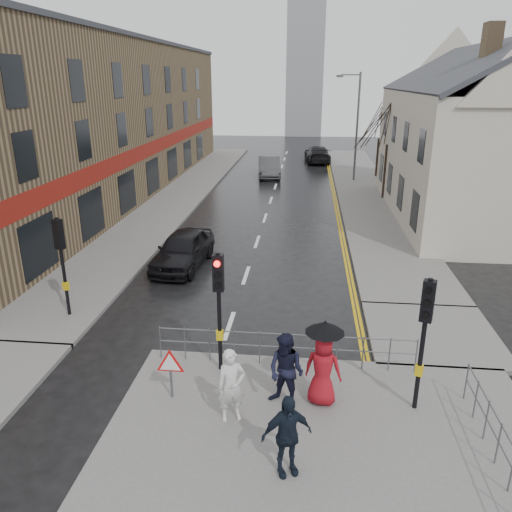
% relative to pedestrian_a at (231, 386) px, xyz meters
% --- Properties ---
extents(ground, '(120.00, 120.00, 0.00)m').
position_rel_pedestrian_a_xyz_m(ground, '(-0.83, 1.88, -1.04)').
color(ground, black).
rests_on(ground, ground).
extents(near_pavement, '(10.00, 9.00, 0.14)m').
position_rel_pedestrian_a_xyz_m(near_pavement, '(2.17, -1.62, -0.97)').
color(near_pavement, '#605E5B').
rests_on(near_pavement, ground).
extents(left_pavement, '(4.00, 44.00, 0.14)m').
position_rel_pedestrian_a_xyz_m(left_pavement, '(-7.33, 24.88, -0.97)').
color(left_pavement, '#605E5B').
rests_on(left_pavement, ground).
extents(right_pavement, '(4.00, 40.00, 0.14)m').
position_rel_pedestrian_a_xyz_m(right_pavement, '(5.67, 26.88, -0.97)').
color(right_pavement, '#605E5B').
rests_on(right_pavement, ground).
extents(pavement_bridge_right, '(4.00, 4.20, 0.14)m').
position_rel_pedestrian_a_xyz_m(pavement_bridge_right, '(5.67, 4.88, -0.97)').
color(pavement_bridge_right, '#605E5B').
rests_on(pavement_bridge_right, ground).
extents(building_left_terrace, '(8.00, 42.00, 10.00)m').
position_rel_pedestrian_a_xyz_m(building_left_terrace, '(-12.83, 23.88, 3.96)').
color(building_left_terrace, brown).
rests_on(building_left_terrace, ground).
extents(building_right_cream, '(9.00, 16.40, 10.10)m').
position_rel_pedestrian_a_xyz_m(building_right_cream, '(11.17, 19.88, 3.74)').
color(building_right_cream, beige).
rests_on(building_right_cream, ground).
extents(church_tower, '(5.00, 5.00, 18.00)m').
position_rel_pedestrian_a_xyz_m(church_tower, '(0.67, 63.88, 7.96)').
color(church_tower, gray).
rests_on(church_tower, ground).
extents(traffic_signal_near_left, '(0.28, 0.27, 3.40)m').
position_rel_pedestrian_a_xyz_m(traffic_signal_near_left, '(-0.63, 2.07, 1.42)').
color(traffic_signal_near_left, black).
rests_on(traffic_signal_near_left, near_pavement).
extents(traffic_signal_near_right, '(0.34, 0.33, 3.40)m').
position_rel_pedestrian_a_xyz_m(traffic_signal_near_right, '(4.37, 0.87, 1.42)').
color(traffic_signal_near_right, black).
rests_on(traffic_signal_near_right, near_pavement).
extents(traffic_signal_far_left, '(0.34, 0.33, 3.40)m').
position_rel_pedestrian_a_xyz_m(traffic_signal_far_left, '(-6.33, 4.88, 1.42)').
color(traffic_signal_far_left, black).
rests_on(traffic_signal_far_left, left_pavement).
extents(guard_railing_front, '(7.14, 0.04, 1.00)m').
position_rel_pedestrian_a_xyz_m(guard_railing_front, '(1.12, 2.48, -0.18)').
color(guard_railing_front, '#595B5E').
rests_on(guard_railing_front, near_pavement).
extents(guard_railing_side, '(0.04, 4.54, 1.00)m').
position_rel_pedestrian_a_xyz_m(guard_railing_side, '(5.67, -0.87, -0.20)').
color(guard_railing_side, '#595B5E').
rests_on(guard_railing_side, near_pavement).
extents(warning_sign, '(0.80, 0.07, 1.35)m').
position_rel_pedestrian_a_xyz_m(warning_sign, '(-1.63, 0.67, -0.00)').
color(warning_sign, '#595B5E').
rests_on(warning_sign, near_pavement).
extents(street_lamp, '(1.83, 0.25, 8.00)m').
position_rel_pedestrian_a_xyz_m(street_lamp, '(4.99, 29.88, 3.66)').
color(street_lamp, '#595B5E').
rests_on(street_lamp, right_pavement).
extents(tree_near, '(2.40, 2.40, 6.58)m').
position_rel_pedestrian_a_xyz_m(tree_near, '(6.67, 23.88, 4.09)').
color(tree_near, black).
rests_on(tree_near, right_pavement).
extents(tree_far, '(2.40, 2.40, 5.64)m').
position_rel_pedestrian_a_xyz_m(tree_far, '(7.17, 31.88, 3.38)').
color(tree_far, black).
rests_on(tree_far, right_pavement).
extents(pedestrian_a, '(0.77, 0.63, 1.80)m').
position_rel_pedestrian_a_xyz_m(pedestrian_a, '(0.00, 0.00, 0.00)').
color(pedestrian_a, silver).
rests_on(pedestrian_a, near_pavement).
extents(pedestrian_b, '(1.16, 1.07, 1.92)m').
position_rel_pedestrian_a_xyz_m(pedestrian_b, '(1.23, 0.64, 0.06)').
color(pedestrian_b, black).
rests_on(pedestrian_b, near_pavement).
extents(pedestrian_with_umbrella, '(1.03, 0.96, 2.21)m').
position_rel_pedestrian_a_xyz_m(pedestrian_with_umbrella, '(2.11, 0.87, 0.26)').
color(pedestrian_with_umbrella, maroon).
rests_on(pedestrian_with_umbrella, near_pavement).
extents(pedestrian_d, '(1.14, 0.81, 1.80)m').
position_rel_pedestrian_a_xyz_m(pedestrian_d, '(1.34, -1.56, -0.00)').
color(pedestrian_d, black).
rests_on(pedestrian_d, near_pavement).
extents(car_parked, '(2.24, 4.70, 1.55)m').
position_rel_pedestrian_a_xyz_m(car_parked, '(-3.65, 10.12, -0.27)').
color(car_parked, black).
rests_on(car_parked, ground).
extents(car_mid, '(2.26, 5.08, 1.62)m').
position_rel_pedestrian_a_xyz_m(car_mid, '(-1.62, 31.28, -0.23)').
color(car_mid, '#3C3E41').
rests_on(car_mid, ground).
extents(car_far, '(2.65, 5.59, 1.57)m').
position_rel_pedestrian_a_xyz_m(car_far, '(2.41, 39.20, -0.26)').
color(car_far, black).
rests_on(car_far, ground).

